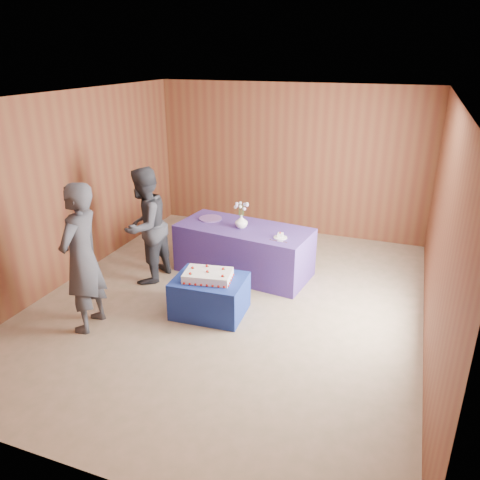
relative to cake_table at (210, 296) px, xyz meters
The scene contains 13 objects.
ground 0.45m from the cake_table, 68.41° to the left, with size 6.00×6.00×0.00m, color gray.
room_shell 1.60m from the cake_table, 68.41° to the left, with size 5.04×6.04×2.72m.
cake_table is the anchor object (origin of this frame).
serving_table 1.29m from the cake_table, 89.88° to the left, with size 2.00×0.90×0.75m, color #472E7E.
sheet_cake 0.31m from the cake_table, 108.39° to the right, with size 0.67×0.51×0.14m.
vase 1.39m from the cake_table, 91.20° to the left, with size 0.19×0.19×0.20m, color white.
flower_spray 1.51m from the cake_table, 91.20° to the left, with size 0.22×0.22×0.17m.
platter 1.64m from the cake_table, 112.95° to the left, with size 0.36×0.36×0.02m, color #744F9F.
plate 1.33m from the cake_table, 59.11° to the left, with size 0.19×0.19×0.01m, color silver.
cake_slice 1.35m from the cake_table, 59.08° to the left, with size 0.08×0.07×0.09m.
knife 1.23m from the cake_table, 55.43° to the left, with size 0.26×0.02×0.00m, color silver.
guest_left 1.65m from the cake_table, 147.78° to the right, with size 0.67×0.44×1.84m, color #383942.
guest_right 1.51m from the cake_table, 155.33° to the left, with size 0.83×0.65×1.71m, color #2F3038.
Camera 1 is at (2.09, -5.22, 3.20)m, focal length 35.00 mm.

